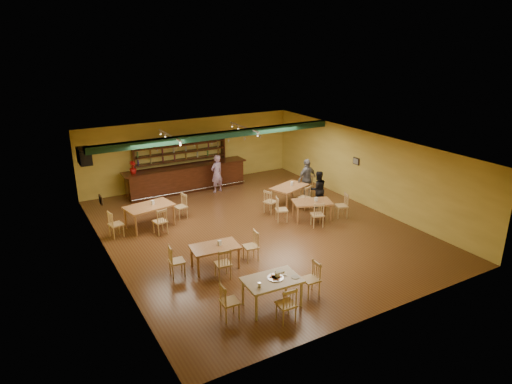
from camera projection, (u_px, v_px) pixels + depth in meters
floor at (256, 229)px, 16.00m from camera, size 12.00×12.00×0.00m
ceiling_beam at (220, 135)px, 17.34m from camera, size 10.00×0.30×0.25m
track_rail_left at (170, 135)px, 16.97m from camera, size 0.05×2.50×0.05m
track_rail_right at (244, 127)px, 18.47m from camera, size 0.05×2.50×0.05m
ac_unit at (85, 156)px, 16.41m from camera, size 0.34×0.70×0.48m
picture_left at (101, 200)px, 13.93m from camera, size 0.04×0.34×0.28m
picture_right at (356, 161)px, 18.18m from camera, size 0.04×0.34×0.28m
bar_counter at (187, 178)px, 19.77m from camera, size 5.50×0.85×1.13m
back_bar_hutch at (181, 162)px, 20.10m from camera, size 4.26×0.40×2.28m
poinsettia at (133, 167)px, 18.42m from camera, size 0.37×0.37×0.52m
dining_table_a at (150, 216)px, 16.05m from camera, size 1.79×1.27×0.82m
dining_table_b at (289, 195)px, 18.21m from camera, size 1.76×1.38×0.77m
dining_table_c at (215, 257)px, 13.26m from camera, size 1.47×0.97×0.70m
dining_table_d at (312, 210)px, 16.75m from camera, size 1.62×1.28×0.71m
near_table at (272, 292)px, 11.37m from camera, size 1.47×0.99×0.76m
pizza_tray at (276, 278)px, 11.29m from camera, size 0.54×0.54×0.01m
parmesan_shaker at (259, 285)px, 10.88m from camera, size 0.08×0.08×0.11m
napkin_stack at (280, 272)px, 11.57m from camera, size 0.20×0.16×0.03m
pizza_server at (280, 275)px, 11.40m from camera, size 0.32×0.25×0.00m
side_plate at (295, 277)px, 11.33m from camera, size 0.23×0.23×0.01m
patron_bar at (217, 174)px, 19.51m from camera, size 0.69×0.55×1.66m
patron_right_a at (318, 189)px, 17.81m from camera, size 0.85×0.74×1.49m
patron_right_b at (307, 179)px, 18.79m from camera, size 1.05×0.59×1.69m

